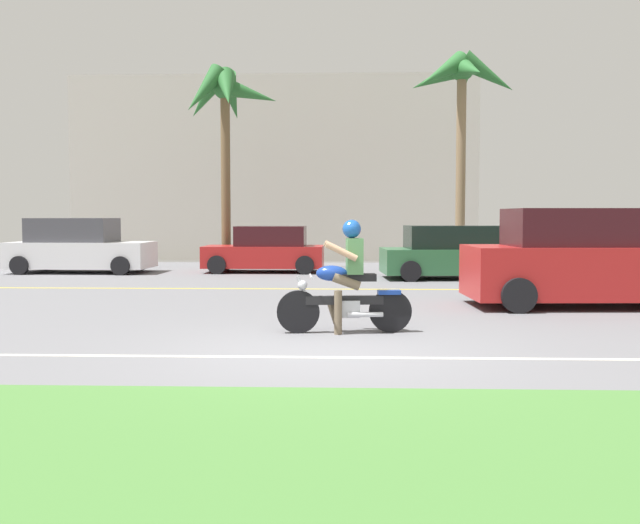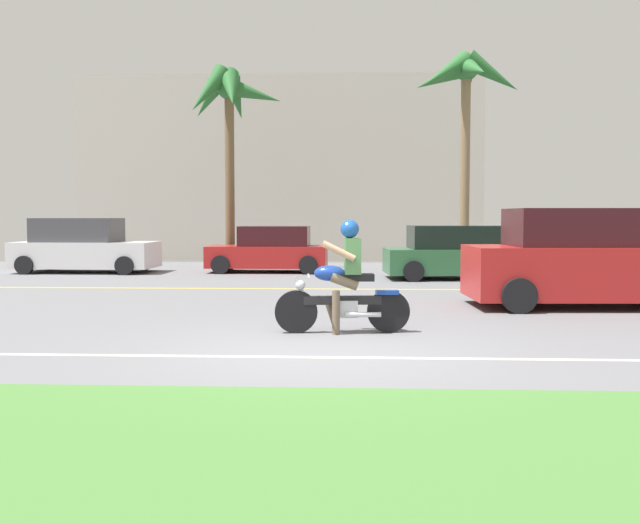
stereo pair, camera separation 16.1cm
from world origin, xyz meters
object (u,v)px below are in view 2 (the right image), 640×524
parked_car_1 (270,250)px  palm_tree_0 (465,85)px  palm_tree_1 (228,103)px  motorcyclist (344,285)px  parked_car_2 (464,254)px  suv_nearby (600,259)px  parked_car_0 (84,247)px

parked_car_1 → palm_tree_0: 8.20m
parked_car_1 → palm_tree_1: 5.17m
motorcyclist → palm_tree_0: bearing=74.5°
parked_car_2 → motorcyclist: bearing=-108.2°
motorcyclist → suv_nearby: size_ratio=0.39×
parked_car_2 → palm_tree_0: size_ratio=0.65×
suv_nearby → parked_car_2: (-1.69, 6.20, -0.22)m
parked_car_0 → parked_car_2: bearing=-8.7°
motorcyclist → parked_car_2: size_ratio=0.44×
motorcyclist → palm_tree_1: palm_tree_1 is taller
parked_car_2 → palm_tree_1: palm_tree_1 is taller
parked_car_0 → parked_car_1: size_ratio=1.16×
parked_car_0 → palm_tree_1: palm_tree_1 is taller
suv_nearby → palm_tree_1: (-8.85, 9.75, 4.51)m
motorcyclist → suv_nearby: bearing=34.8°
suv_nearby → palm_tree_0: (-1.21, 9.76, 5.02)m
parked_car_0 → parked_car_2: size_ratio=0.93×
palm_tree_0 → parked_car_0: bearing=-171.4°
suv_nearby → parked_car_0: (-13.07, 7.95, -0.14)m
suv_nearby → palm_tree_1: bearing=132.2°
parked_car_1 → palm_tree_1: bearing=137.3°
suv_nearby → parked_car_1: bearing=131.3°
suv_nearby → parked_car_0: suv_nearby is taller
motorcyclist → parked_car_1: motorcyclist is taller
parked_car_2 → palm_tree_1: 9.28m
motorcyclist → parked_car_1: size_ratio=0.55×
parked_car_0 → parked_car_2: parked_car_0 is taller
palm_tree_0 → palm_tree_1: bearing=-180.0°
parked_car_0 → palm_tree_0: (11.86, 1.80, 5.16)m
palm_tree_0 → palm_tree_1: size_ratio=1.07×
motorcyclist → parked_car_1: bearing=102.1°
parked_car_2 → palm_tree_0: (0.48, 3.55, 5.24)m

